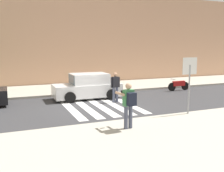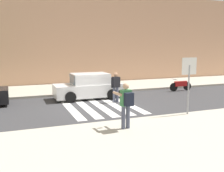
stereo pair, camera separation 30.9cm
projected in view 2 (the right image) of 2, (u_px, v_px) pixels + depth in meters
name	position (u px, v px, depth m)	size (l,w,h in m)	color
ground_plane	(100.00, 106.00, 14.11)	(120.00, 120.00, 0.00)	#38383A
sidewalk_near	(161.00, 145.00, 8.38)	(60.00, 6.00, 0.14)	#B2AD9E
sidewalk_far	(75.00, 88.00, 19.64)	(60.00, 4.80, 0.14)	#B2AD9E
building_facade_far	(63.00, 39.00, 23.13)	(56.00, 4.00, 7.68)	tan
crosswalk_stripe_0	(70.00, 108.00, 13.73)	(0.44, 5.20, 0.01)	silver
crosswalk_stripe_1	(85.00, 107.00, 14.02)	(0.44, 5.20, 0.01)	silver
crosswalk_stripe_2	(99.00, 105.00, 14.30)	(0.44, 5.20, 0.01)	silver
crosswalk_stripe_3	(113.00, 104.00, 14.58)	(0.44, 5.20, 0.01)	silver
crosswalk_stripe_4	(126.00, 103.00, 14.86)	(0.44, 5.20, 0.01)	silver
stop_sign	(189.00, 73.00, 11.71)	(0.76, 0.08, 2.57)	gray
photographer_with_backpack	(126.00, 102.00, 9.69)	(0.63, 0.88, 1.72)	#474C60
pedestrian_crossing	(116.00, 86.00, 14.97)	(0.58, 0.27, 1.72)	#474C60
parked_car_white	(88.00, 87.00, 16.13)	(4.10, 1.92, 1.55)	white
motorcycle	(181.00, 85.00, 18.92)	(1.76, 0.60, 0.87)	black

